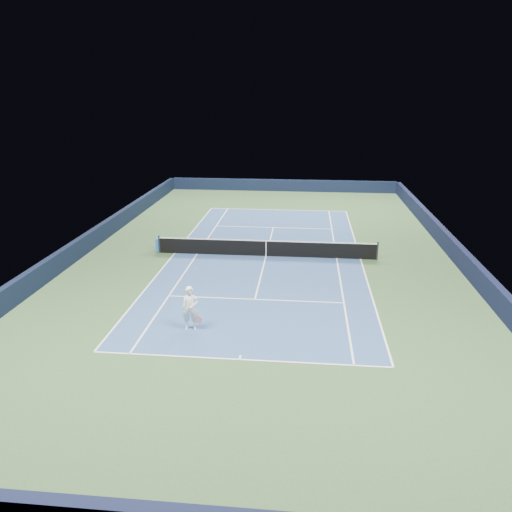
# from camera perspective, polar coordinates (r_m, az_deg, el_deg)

# --- Properties ---
(ground) EXTENTS (40.00, 40.00, 0.00)m
(ground) POSITION_cam_1_polar(r_m,az_deg,el_deg) (29.32, 1.15, -0.02)
(ground) COLOR #2F4C29
(ground) RESTS_ON ground
(wall_far) EXTENTS (22.00, 0.35, 1.10)m
(wall_far) POSITION_cam_1_polar(r_m,az_deg,el_deg) (48.39, 3.08, 8.06)
(wall_far) COLOR black
(wall_far) RESTS_ON ground
(wall_right) EXTENTS (0.35, 40.00, 1.10)m
(wall_right) POSITION_cam_1_polar(r_m,az_deg,el_deg) (30.32, 22.00, 0.32)
(wall_right) COLOR black
(wall_right) RESTS_ON ground
(wall_left) EXTENTS (0.35, 40.00, 1.10)m
(wall_left) POSITION_cam_1_polar(r_m,az_deg,el_deg) (31.85, -18.65, 1.54)
(wall_left) COLOR black
(wall_left) RESTS_ON ground
(court_surface) EXTENTS (10.97, 23.77, 0.01)m
(court_surface) POSITION_cam_1_polar(r_m,az_deg,el_deg) (29.32, 1.15, -0.01)
(court_surface) COLOR navy
(court_surface) RESTS_ON ground
(baseline_far) EXTENTS (10.97, 0.08, 0.00)m
(baseline_far) POSITION_cam_1_polar(r_m,az_deg,el_deg) (40.74, 2.51, 5.30)
(baseline_far) COLOR white
(baseline_far) RESTS_ON ground
(baseline_near) EXTENTS (10.97, 0.08, 0.00)m
(baseline_near) POSITION_cam_1_polar(r_m,az_deg,el_deg) (18.50, -1.90, -11.73)
(baseline_near) COLOR white
(baseline_near) RESTS_ON ground
(sideline_doubles_right) EXTENTS (0.08, 23.77, 0.00)m
(sideline_doubles_right) POSITION_cam_1_polar(r_m,az_deg,el_deg) (29.42, 11.86, -0.34)
(sideline_doubles_right) COLOR white
(sideline_doubles_right) RESTS_ON ground
(sideline_doubles_left) EXTENTS (0.08, 23.77, 0.00)m
(sideline_doubles_left) POSITION_cam_1_polar(r_m,az_deg,el_deg) (30.23, -9.27, 0.33)
(sideline_doubles_left) COLOR white
(sideline_doubles_left) RESTS_ON ground
(sideline_singles_right) EXTENTS (0.08, 23.77, 0.00)m
(sideline_singles_right) POSITION_cam_1_polar(r_m,az_deg,el_deg) (29.30, 9.20, -0.25)
(sideline_singles_right) COLOR white
(sideline_singles_right) RESTS_ON ground
(sideline_singles_left) EXTENTS (0.08, 23.77, 0.00)m
(sideline_singles_left) POSITION_cam_1_polar(r_m,az_deg,el_deg) (29.91, -6.73, 0.25)
(sideline_singles_left) COLOR white
(sideline_singles_left) RESTS_ON ground
(service_line_far) EXTENTS (8.23, 0.08, 0.00)m
(service_line_far) POSITION_cam_1_polar(r_m,az_deg,el_deg) (35.43, 1.99, 3.28)
(service_line_far) COLOR white
(service_line_far) RESTS_ON ground
(service_line_near) EXTENTS (8.23, 0.08, 0.00)m
(service_line_near) POSITION_cam_1_polar(r_m,az_deg,el_deg) (23.37, -0.13, -4.97)
(service_line_near) COLOR white
(service_line_near) RESTS_ON ground
(center_service_line) EXTENTS (0.08, 12.80, 0.00)m
(center_service_line) POSITION_cam_1_polar(r_m,az_deg,el_deg) (29.32, 1.15, 0.00)
(center_service_line) COLOR white
(center_service_line) RESTS_ON ground
(center_mark_far) EXTENTS (0.08, 0.30, 0.00)m
(center_mark_far) POSITION_cam_1_polar(r_m,az_deg,el_deg) (40.59, 2.50, 5.25)
(center_mark_far) COLOR white
(center_mark_far) RESTS_ON ground
(center_mark_near) EXTENTS (0.08, 0.30, 0.00)m
(center_mark_near) POSITION_cam_1_polar(r_m,az_deg,el_deg) (18.63, -1.84, -11.50)
(center_mark_near) COLOR white
(center_mark_near) RESTS_ON ground
(tennis_net) EXTENTS (12.90, 0.10, 1.07)m
(tennis_net) POSITION_cam_1_polar(r_m,az_deg,el_deg) (29.17, 1.16, 0.93)
(tennis_net) COLOR black
(tennis_net) RESTS_ON ground
(sponsor_cube) EXTENTS (0.57, 0.46, 0.83)m
(sponsor_cube) POSITION_cam_1_polar(r_m,az_deg,el_deg) (30.59, -10.84, 1.26)
(sponsor_cube) COLOR blue
(sponsor_cube) RESTS_ON ground
(tennis_player) EXTENTS (0.85, 1.31, 2.30)m
(tennis_player) POSITION_cam_1_polar(r_m,az_deg,el_deg) (20.42, -7.50, -5.94)
(tennis_player) COLOR white
(tennis_player) RESTS_ON ground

